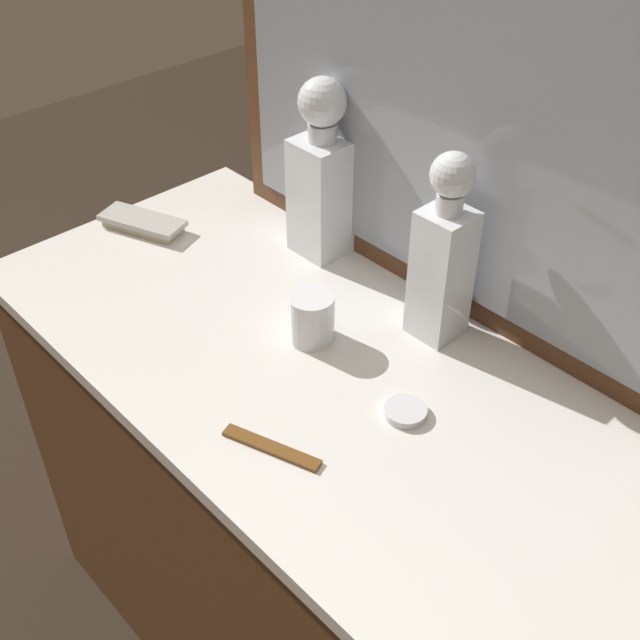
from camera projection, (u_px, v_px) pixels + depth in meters
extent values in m
cube|color=brown|center=(320.00, 536.00, 1.46)|extent=(1.14, 0.54, 0.80)
cube|color=silver|center=(320.00, 368.00, 1.20)|extent=(1.18, 0.55, 0.03)
cube|color=brown|center=(457.00, 82.00, 1.11)|extent=(0.92, 0.03, 0.72)
cube|color=gray|center=(450.00, 84.00, 1.10)|extent=(0.84, 0.01, 0.64)
cube|color=white|center=(322.00, 197.00, 1.37)|extent=(0.09, 0.09, 0.21)
cube|color=#9E5619|center=(322.00, 219.00, 1.40)|extent=(0.08, 0.08, 0.12)
cylinder|color=white|center=(322.00, 132.00, 1.29)|extent=(0.05, 0.05, 0.03)
sphere|color=white|center=(322.00, 102.00, 1.26)|extent=(0.08, 0.08, 0.08)
cube|color=white|center=(441.00, 275.00, 1.18)|extent=(0.07, 0.07, 0.21)
cube|color=#9E5619|center=(439.00, 293.00, 1.21)|extent=(0.06, 0.06, 0.14)
cylinder|color=white|center=(450.00, 203.00, 1.11)|extent=(0.04, 0.04, 0.03)
sphere|color=white|center=(453.00, 175.00, 1.08)|extent=(0.06, 0.06, 0.06)
cylinder|color=white|center=(311.00, 317.00, 1.21)|extent=(0.07, 0.07, 0.08)
cylinder|color=silver|center=(312.00, 335.00, 1.23)|extent=(0.07, 0.07, 0.01)
cube|color=#B7A88C|center=(143.00, 226.00, 1.48)|extent=(0.16, 0.10, 0.01)
cube|color=#B7B5AD|center=(142.00, 220.00, 1.47)|extent=(0.17, 0.12, 0.01)
cylinder|color=silver|center=(405.00, 411.00, 1.10)|extent=(0.06, 0.06, 0.01)
cube|color=brown|center=(271.00, 448.00, 1.05)|extent=(0.14, 0.07, 0.01)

